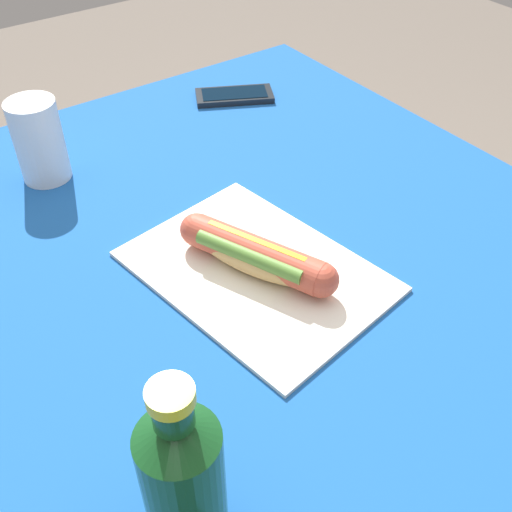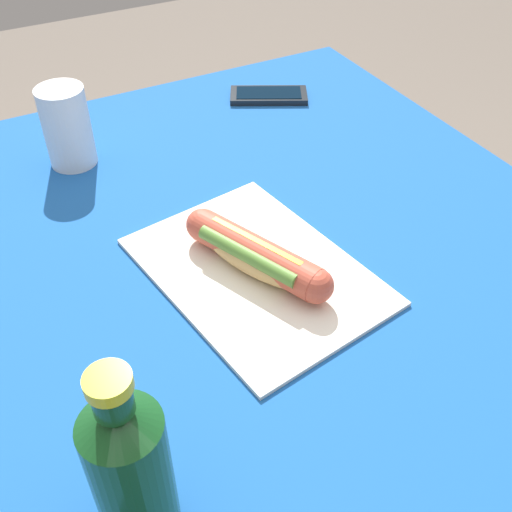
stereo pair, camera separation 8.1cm
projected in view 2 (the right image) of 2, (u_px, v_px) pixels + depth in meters
The scene contains 7 objects.
ground_plane at pixel (245, 507), 1.33m from camera, with size 6.00×6.00×0.00m, color #6B6056.
dining_table at pixel (240, 316), 0.93m from camera, with size 1.10×1.01×0.72m.
paper_wrapper at pixel (256, 271), 0.83m from camera, with size 0.34×0.24×0.01m, color silver.
hot_dog at pixel (256, 255), 0.81m from camera, with size 0.22×0.12×0.05m.
cell_phone at pixel (269, 95), 1.20m from camera, with size 0.13×0.16×0.01m.
soda_bottle at pixel (130, 466), 0.51m from camera, with size 0.07×0.07×0.21m.
drinking_cup at pixel (67, 127), 0.99m from camera, with size 0.08×0.08×0.13m, color white.
Camera 2 is at (-0.58, 0.28, 1.29)m, focal length 43.14 mm.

